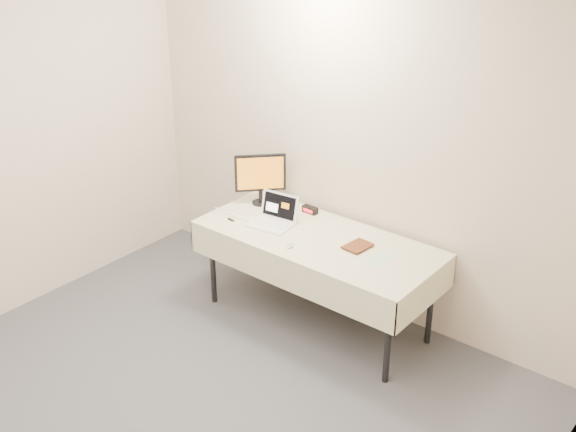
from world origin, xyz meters
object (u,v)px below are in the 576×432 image
Objects in this scene: table at (317,245)px; laptop at (274,217)px; monitor at (260,175)px; book at (350,231)px.

table is 5.32× the size of laptop.
monitor reaches higher than book.
laptop reaches higher than book.
table is 0.81m from monitor.
book is (0.25, 0.06, 0.16)m from table.
laptop is at bearing -80.10° from monitor.
book is at bearing 0.23° from laptop.
monitor is at bearing 139.17° from laptop.
book is at bearing 13.34° from table.
book is (0.65, 0.08, 0.05)m from laptop.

